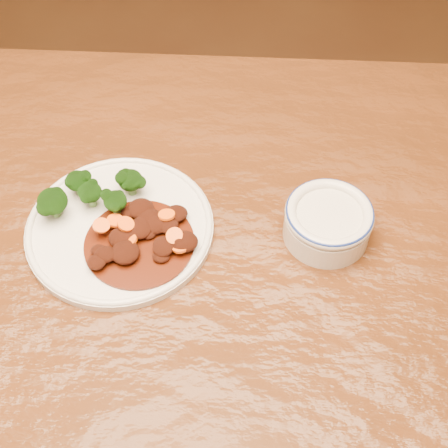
# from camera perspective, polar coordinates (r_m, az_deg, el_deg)

# --- Properties ---
(dining_table) EXTENTS (1.55, 0.98, 0.75)m
(dining_table) POSITION_cam_1_polar(r_m,az_deg,el_deg) (0.86, -6.72, -7.50)
(dining_table) COLOR #4C240D
(dining_table) RESTS_ON ground
(dinner_plate) EXTENTS (0.25, 0.25, 0.02)m
(dinner_plate) POSITION_cam_1_polar(r_m,az_deg,el_deg) (0.84, -9.50, -0.29)
(dinner_plate) COLOR silver
(dinner_plate) RESTS_ON dining_table
(broccoli_florets) EXTENTS (0.13, 0.09, 0.04)m
(broccoli_florets) POSITION_cam_1_polar(r_m,az_deg,el_deg) (0.85, -12.33, 2.82)
(broccoli_florets) COLOR #66994F
(broccoli_florets) RESTS_ON dinner_plate
(mince_stew) EXTENTS (0.15, 0.14, 0.03)m
(mince_stew) POSITION_cam_1_polar(r_m,az_deg,el_deg) (0.81, -7.31, -0.96)
(mince_stew) COLOR #401206
(mince_stew) RESTS_ON dinner_plate
(dip_bowl) EXTENTS (0.11, 0.11, 0.05)m
(dip_bowl) POSITION_cam_1_polar(r_m,az_deg,el_deg) (0.82, 9.48, 0.27)
(dip_bowl) COLOR beige
(dip_bowl) RESTS_ON dining_table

